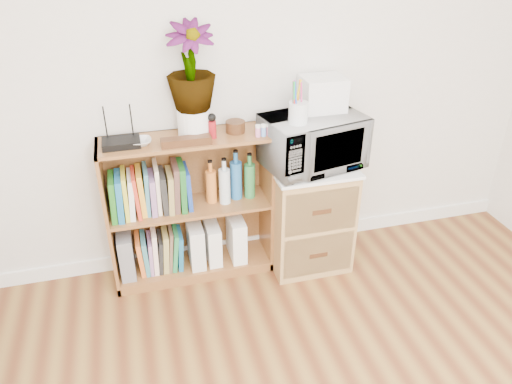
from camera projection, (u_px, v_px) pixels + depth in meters
name	position (u px, v px, depth m)	size (l,w,h in m)	color
skirting_board	(241.00, 243.00, 3.49)	(4.00, 0.02, 0.10)	white
bookshelf	(190.00, 209.00, 3.08)	(1.00, 0.30, 0.95)	brown
wicker_unit	(308.00, 215.00, 3.25)	(0.50, 0.45, 0.70)	#9E7542
microwave	(313.00, 141.00, 2.98)	(0.57, 0.39, 0.32)	white
pen_cup	(298.00, 113.00, 2.78)	(0.11, 0.11, 0.12)	silver
small_appliance	(322.00, 93.00, 2.95)	(0.25, 0.21, 0.20)	silver
router	(121.00, 143.00, 2.74)	(0.21, 0.14, 0.04)	black
white_bowl	(140.00, 142.00, 2.76)	(0.13, 0.13, 0.03)	silver
plant_pot	(194.00, 122.00, 2.84)	(0.19, 0.19, 0.16)	white
potted_plant	(191.00, 67.00, 2.68)	(0.27, 0.27, 0.48)	#2D722D
trinket_box	(186.00, 141.00, 2.75)	(0.28, 0.07, 0.04)	#34180E
kokeshi_doll	(212.00, 130.00, 2.82)	(0.04, 0.04, 0.10)	maroon
wooden_bowl	(235.00, 127.00, 2.91)	(0.11, 0.11, 0.07)	#381C0F
paint_jars	(263.00, 131.00, 2.86)	(0.12, 0.04, 0.06)	pink
file_box	(126.00, 253.00, 3.12)	(0.09, 0.24, 0.29)	slate
magazine_holder_left	(196.00, 244.00, 3.21)	(0.09, 0.23, 0.29)	silver
magazine_holder_mid	(213.00, 242.00, 3.24)	(0.09, 0.21, 0.27)	white
magazine_holder_right	(236.00, 237.00, 3.27)	(0.09, 0.23, 0.29)	white
cookbooks	(151.00, 191.00, 2.95)	(0.48, 0.20, 0.29)	#1F6B1C
liquor_bottles	(238.00, 178.00, 3.07)	(0.39, 0.07, 0.32)	orange
lower_books	(160.00, 250.00, 3.17)	(0.29, 0.19, 0.29)	orange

